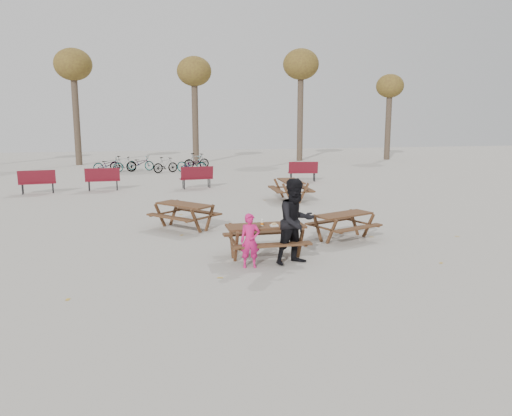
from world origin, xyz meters
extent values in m
plane|color=gray|center=(0.00, 0.00, 0.00)|extent=(80.00, 80.00, 0.00)
cube|color=#391E14|center=(0.00, 0.00, 0.75)|extent=(1.80, 0.70, 0.05)
cube|color=#391E14|center=(0.00, -0.60, 0.45)|extent=(1.80, 0.25, 0.05)
cube|color=#391E14|center=(0.00, 0.60, 0.45)|extent=(1.80, 0.25, 0.05)
cylinder|color=#391E14|center=(-0.75, -0.30, 0.36)|extent=(0.08, 0.08, 0.73)
cylinder|color=#391E14|center=(-0.75, 0.30, 0.36)|extent=(0.08, 0.08, 0.73)
cylinder|color=#391E14|center=(0.75, -0.30, 0.36)|extent=(0.08, 0.08, 0.73)
cylinder|color=#391E14|center=(0.75, 0.30, 0.36)|extent=(0.08, 0.08, 0.73)
cube|color=white|center=(0.15, -0.18, 0.79)|extent=(0.18, 0.11, 0.03)
ellipsoid|color=tan|center=(0.15, -0.18, 0.83)|extent=(0.14, 0.06, 0.05)
cylinder|color=silver|center=(-0.10, -0.08, 0.85)|extent=(0.06, 0.06, 0.15)
cylinder|color=orange|center=(-0.10, -0.08, 0.83)|extent=(0.07, 0.07, 0.05)
cylinder|color=white|center=(-0.10, -0.08, 0.94)|extent=(0.03, 0.03, 0.02)
imported|color=#C71863|center=(-0.51, -0.68, 0.60)|extent=(0.46, 0.33, 1.19)
imported|color=black|center=(0.54, -0.62, 0.96)|extent=(1.11, 0.98, 1.92)
imported|color=black|center=(-4.71, 20.06, 0.46)|extent=(1.75, 0.64, 0.91)
imported|color=black|center=(-3.86, 20.19, 0.48)|extent=(1.66, 0.78, 0.96)
imported|color=black|center=(-2.84, 20.85, 0.46)|extent=(1.83, 1.21, 0.91)
imported|color=black|center=(-1.39, 19.09, 0.46)|extent=(1.60, 0.99, 0.93)
imported|color=black|center=(0.16, 19.02, 0.49)|extent=(1.97, 1.37, 0.98)
imported|color=black|center=(0.64, 20.80, 0.51)|extent=(1.77, 0.99, 1.03)
cylinder|color=#382B21|center=(-7.00, 25.50, 3.15)|extent=(0.44, 0.44, 6.30)
ellipsoid|color=brown|center=(-7.00, 25.50, 6.75)|extent=(2.52, 2.52, 2.14)
cylinder|color=#382B21|center=(1.00, 24.50, 2.97)|extent=(0.44, 0.44, 5.95)
ellipsoid|color=brown|center=(1.00, 24.50, 6.38)|extent=(2.38, 2.38, 2.02)
cylinder|color=#382B21|center=(9.00, 25.50, 3.32)|extent=(0.44, 0.44, 6.65)
ellipsoid|color=brown|center=(9.00, 25.50, 7.12)|extent=(2.66, 2.66, 2.26)
cylinder|color=#382B21|center=(16.00, 25.00, 2.62)|extent=(0.44, 0.44, 5.25)
ellipsoid|color=brown|center=(16.00, 25.00, 5.62)|extent=(2.10, 2.10, 1.79)
camera|label=1|loc=(-2.72, -10.93, 3.21)|focal=35.00mm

